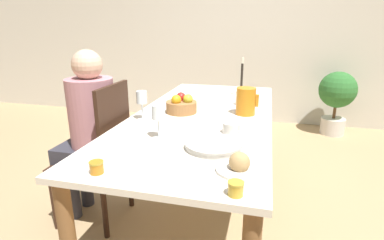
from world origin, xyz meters
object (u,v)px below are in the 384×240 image
person_seated (89,123)px  teacup_across (241,102)px  wine_glass_juice (158,114)px  serving_tray (213,145)px  red_pitcher (246,101)px  candlestick_tall (242,81)px  jam_jar_red (97,167)px  fruit_bowl (181,105)px  chair_person_side (101,153)px  bread_plate (239,165)px  jam_jar_amber (236,188)px  potted_plant (337,96)px  teacup_near_person (230,129)px  wine_glass_water (142,99)px

person_seated → teacup_across: bearing=-60.7°
wine_glass_juice → serving_tray: bearing=-12.7°
red_pitcher → candlestick_tall: 0.56m
serving_tray → jam_jar_red: 0.55m
fruit_bowl → chair_person_side: bearing=-149.6°
bread_plate → jam_jar_amber: size_ratio=3.31×
teacup_across → fruit_bowl: (-0.38, -0.29, 0.02)m
jam_jar_amber → potted_plant: potted_plant is taller
teacup_near_person → jam_jar_red: teacup_near_person is taller
chair_person_side → red_pitcher: bearing=-69.3°
chair_person_side → bread_plate: chair_person_side is taller
wine_glass_juice → jam_jar_amber: 0.66m
serving_tray → teacup_across: bearing=86.5°
chair_person_side → wine_glass_water: 0.47m
bread_plate → wine_glass_juice: bearing=147.9°
red_pitcher → serving_tray: 0.65m
serving_tray → jam_jar_red: size_ratio=4.81×
chair_person_side → teacup_across: bearing=-56.1°
wine_glass_water → teacup_across: size_ratio=1.28×
chair_person_side → fruit_bowl: chair_person_side is taller
bread_plate → potted_plant: bearing=71.6°
wine_glass_water → bread_plate: size_ratio=0.96×
candlestick_tall → potted_plant: bearing=52.7°
chair_person_side → serving_tray: (0.81, -0.29, 0.25)m
teacup_near_person → wine_glass_water: bearing=167.1°
teacup_near_person → potted_plant: bearing=66.5°
teacup_near_person → potted_plant: 2.58m
serving_tray → potted_plant: bearing=67.3°
teacup_near_person → teacup_across: same height
wine_glass_water → red_pitcher: bearing=24.2°
teacup_across → fruit_bowl: bearing=-142.1°
potted_plant → teacup_across: bearing=-120.9°
fruit_bowl → candlestick_tall: 0.71m
chair_person_side → bread_plate: 1.11m
candlestick_tall → wine_glass_juice: bearing=-106.3°
wine_glass_water → potted_plant: 2.76m
wine_glass_juice → serving_tray: (0.30, -0.07, -0.11)m
wine_glass_water → serving_tray: size_ratio=0.66×
potted_plant → candlestick_tall: bearing=-127.3°
chair_person_side → teacup_near_person: chair_person_side is taller
teacup_across → jam_jar_amber: 1.27m
chair_person_side → person_seated: (-0.09, 0.04, 0.19)m
serving_tray → bread_plate: size_ratio=1.45×
jam_jar_amber → potted_plant: size_ratio=0.07×
teacup_near_person → teacup_across: bearing=90.2°
serving_tray → jam_jar_amber: 0.43m
wine_glass_juice → serving_tray: 0.33m
bread_plate → teacup_near_person: bearing=101.8°
teacup_across → wine_glass_water: bearing=-138.2°
wine_glass_water → wine_glass_juice: size_ratio=1.03×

